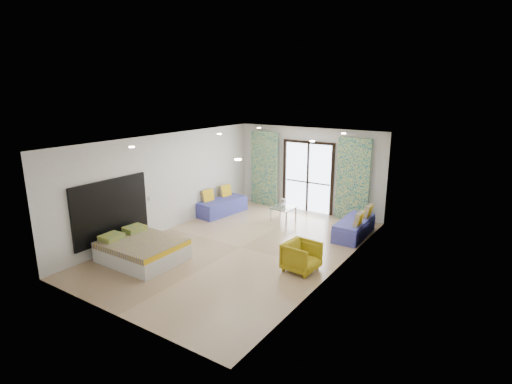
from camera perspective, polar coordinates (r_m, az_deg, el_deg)
The scene contains 24 objects.
floor at distance 10.16m, azimuth -2.20°, elevation -7.88°, with size 5.00×7.50×0.01m, color #9B7D5C, non-canonical shape.
ceiling at distance 9.46m, azimuth -2.36°, elevation 7.41°, with size 5.00×7.50×0.01m, color silver, non-canonical shape.
wall_back at distance 12.87m, azimuth 7.50°, elevation 3.14°, with size 5.00×0.01×2.70m, color silver, non-canonical shape.
wall_front at distance 7.17m, azimuth -20.13°, elevation -7.04°, with size 5.00×0.01×2.70m, color silver, non-canonical shape.
wall_left at distance 11.32m, azimuth -12.63°, elevation 1.32°, with size 0.01×7.50×2.70m, color silver, non-canonical shape.
wall_right at distance 8.56m, azimuth 11.47°, elevation -2.91°, with size 0.01×7.50×2.70m, color silver, non-canonical shape.
balcony_door at distance 12.86m, azimuth 7.42°, elevation 2.72°, with size 1.76×0.08×2.28m.
balcony_rail at distance 12.94m, azimuth 7.40°, elevation 1.39°, with size 1.52×0.03×0.04m, color #595451.
curtain_left at distance 13.47m, azimuth 1.21°, elevation 3.35°, with size 1.00×0.10×2.50m, color silver.
curtain_right at distance 12.15m, azimuth 13.68°, elevation 1.68°, with size 1.00×0.10×2.50m, color silver.
downlight_a at distance 8.96m, azimuth -17.34°, elevation 6.16°, with size 0.12×0.12×0.02m, color #FFE0B2.
downlight_b at distance 7.05m, azimuth -2.59°, elevation 4.66°, with size 0.12×0.12×0.02m, color #FFE0B2.
downlight_c at distance 11.09m, azimuth -5.26°, elevation 8.28°, with size 0.12×0.12×0.02m, color #FFE0B2.
downlight_d at distance 9.61m, azimuth 8.03°, elevation 7.21°, with size 0.12×0.12×0.02m, color #FFE0B2.
downlight_e at distance 12.71m, azimuth 0.43°, elevation 9.14°, with size 0.12×0.12×0.02m, color #FFE0B2.
downlight_f at distance 11.44m, azimuth 12.41°, elevation 8.19°, with size 0.12×0.12×0.02m, color #FFE0B2.
headboard at distance 10.20m, azimuth -19.97°, elevation -2.44°, with size 0.06×2.10×1.50m, color black.
switch_plate at distance 10.95m, azimuth -14.81°, elevation -0.88°, with size 0.02×0.10×0.10m, color silver.
bed at distance 9.72m, azimuth -16.02°, elevation -7.93°, with size 1.76×1.44×0.61m.
daybed_left at distance 12.73m, azimuth -4.91°, elevation -1.97°, with size 0.86×1.77×0.84m.
daybed_right at distance 11.11m, azimuth 13.91°, elevation -4.88°, with size 0.69×1.70×0.83m.
coffee_table at distance 12.01m, azimuth 3.93°, elevation -2.43°, with size 0.65×0.65×0.72m.
vase at distance 12.02m, azimuth 3.94°, elevation -1.79°, with size 0.16×0.17×0.16m, color white.
armchair at distance 8.86m, azimuth 6.52°, elevation -8.96°, with size 0.69×0.65×0.71m, color #A68F15.
Camera 1 is at (5.48, -7.62, 3.89)m, focal length 28.00 mm.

